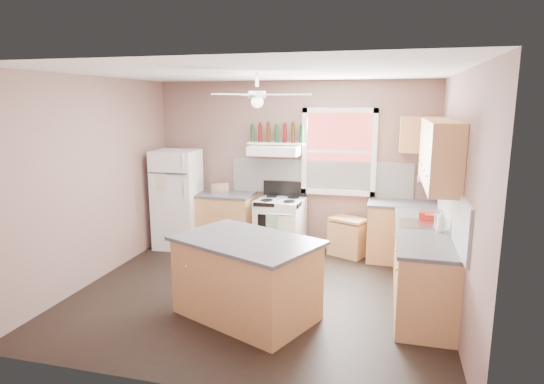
% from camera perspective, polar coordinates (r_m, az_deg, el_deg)
% --- Properties ---
extents(floor, '(4.50, 4.50, 0.00)m').
position_cam_1_polar(floor, '(5.86, -1.72, -12.59)').
color(floor, black).
rests_on(floor, ground).
extents(ceiling, '(4.50, 4.50, 0.00)m').
position_cam_1_polar(ceiling, '(5.37, -1.90, 14.78)').
color(ceiling, white).
rests_on(ceiling, ground).
extents(wall_back, '(4.50, 0.05, 2.70)m').
position_cam_1_polar(wall_back, '(7.40, 2.59, 3.33)').
color(wall_back, '#785A52').
rests_on(wall_back, ground).
extents(wall_right, '(0.05, 4.00, 2.70)m').
position_cam_1_polar(wall_right, '(5.30, 22.53, -0.70)').
color(wall_right, '#785A52').
rests_on(wall_right, ground).
extents(wall_left, '(0.05, 4.00, 2.70)m').
position_cam_1_polar(wall_left, '(6.46, -21.56, 1.39)').
color(wall_left, '#785A52').
rests_on(wall_left, ground).
extents(backsplash_back, '(2.90, 0.03, 0.55)m').
position_cam_1_polar(backsplash_back, '(7.30, 5.97, 1.79)').
color(backsplash_back, white).
rests_on(backsplash_back, wall_back).
extents(backsplash_right, '(0.03, 2.60, 0.55)m').
position_cam_1_polar(backsplash_right, '(5.62, 21.59, -1.81)').
color(backsplash_right, white).
rests_on(backsplash_right, wall_right).
extents(window_view, '(1.00, 0.02, 1.20)m').
position_cam_1_polar(window_view, '(7.21, 8.40, 5.01)').
color(window_view, maroon).
rests_on(window_view, wall_back).
extents(window_frame, '(1.16, 0.07, 1.36)m').
position_cam_1_polar(window_frame, '(7.18, 8.38, 4.99)').
color(window_frame, white).
rests_on(window_frame, wall_back).
extents(refrigerator, '(0.72, 0.70, 1.60)m').
position_cam_1_polar(refrigerator, '(7.61, -11.77, -0.87)').
color(refrigerator, white).
rests_on(refrigerator, floor).
extents(base_cabinet_left, '(0.90, 0.60, 0.86)m').
position_cam_1_polar(base_cabinet_left, '(7.56, -5.88, -3.66)').
color(base_cabinet_left, '#B07749').
rests_on(base_cabinet_left, floor).
extents(counter_left, '(0.92, 0.62, 0.04)m').
position_cam_1_polar(counter_left, '(7.46, -5.95, -0.32)').
color(counter_left, '#424244').
rests_on(counter_left, base_cabinet_left).
extents(toaster, '(0.32, 0.26, 0.18)m').
position_cam_1_polar(toaster, '(7.45, -6.57, 0.52)').
color(toaster, silver).
rests_on(toaster, counter_left).
extents(stove, '(0.76, 0.70, 0.86)m').
position_cam_1_polar(stove, '(7.25, 1.03, -4.25)').
color(stove, white).
rests_on(stove, floor).
extents(range_hood, '(0.78, 0.50, 0.14)m').
position_cam_1_polar(range_hood, '(7.15, 0.34, 5.24)').
color(range_hood, white).
rests_on(range_hood, wall_back).
extents(bottle_shelf, '(0.90, 0.26, 0.03)m').
position_cam_1_polar(bottle_shelf, '(7.25, 0.58, 6.12)').
color(bottle_shelf, white).
rests_on(bottle_shelf, range_hood).
extents(cart, '(0.64, 0.55, 0.54)m').
position_cam_1_polar(cart, '(7.23, 9.48, -5.80)').
color(cart, '#B07749').
rests_on(cart, floor).
extents(base_cabinet_corner, '(1.00, 0.60, 0.86)m').
position_cam_1_polar(base_cabinet_corner, '(7.12, 15.94, -5.00)').
color(base_cabinet_corner, '#B07749').
rests_on(base_cabinet_corner, floor).
extents(base_cabinet_right, '(0.60, 2.20, 0.86)m').
position_cam_1_polar(base_cabinet_right, '(5.80, 18.23, -8.88)').
color(base_cabinet_right, '#B07749').
rests_on(base_cabinet_right, floor).
extents(counter_corner, '(1.02, 0.62, 0.04)m').
position_cam_1_polar(counter_corner, '(7.01, 16.14, -1.46)').
color(counter_corner, '#424244').
rests_on(counter_corner, base_cabinet_corner).
extents(counter_right, '(0.62, 2.22, 0.04)m').
position_cam_1_polar(counter_right, '(5.66, 18.41, -4.59)').
color(counter_right, '#424244').
rests_on(counter_right, base_cabinet_right).
extents(sink, '(0.55, 0.45, 0.03)m').
position_cam_1_polar(sink, '(5.85, 18.29, -3.92)').
color(sink, silver).
rests_on(sink, counter_right).
extents(faucet, '(0.03, 0.03, 0.14)m').
position_cam_1_polar(faucet, '(5.85, 19.90, -3.28)').
color(faucet, silver).
rests_on(faucet, sink).
extents(upper_cabinet_right, '(0.33, 1.80, 0.76)m').
position_cam_1_polar(upper_cabinet_right, '(5.70, 20.24, 4.64)').
color(upper_cabinet_right, '#B07749').
rests_on(upper_cabinet_right, wall_right).
extents(upper_cabinet_corner, '(0.60, 0.33, 0.52)m').
position_cam_1_polar(upper_cabinet_corner, '(7.00, 18.21, 6.86)').
color(upper_cabinet_corner, '#B07749').
rests_on(upper_cabinet_corner, wall_back).
extents(paper_towel, '(0.26, 0.12, 0.12)m').
position_cam_1_polar(paper_towel, '(7.12, 18.84, 1.60)').
color(paper_towel, white).
rests_on(paper_towel, wall_back).
extents(island, '(1.69, 1.42, 0.86)m').
position_cam_1_polar(island, '(5.15, -3.23, -10.89)').
color(island, '#B07749').
rests_on(island, floor).
extents(island_top, '(1.81, 1.53, 0.04)m').
position_cam_1_polar(island_top, '(5.00, -3.28, -6.10)').
color(island_top, '#424244').
rests_on(island_top, island).
extents(ceiling_fan_hub, '(0.20, 0.20, 0.08)m').
position_cam_1_polar(ceiling_fan_hub, '(5.36, -1.88, 12.12)').
color(ceiling_fan_hub, white).
rests_on(ceiling_fan_hub, ceiling).
extents(soap_bottle, '(0.13, 0.13, 0.26)m').
position_cam_1_polar(soap_bottle, '(5.56, 20.48, -3.43)').
color(soap_bottle, silver).
rests_on(soap_bottle, counter_right).
extents(red_caddy, '(0.19, 0.13, 0.10)m').
position_cam_1_polar(red_caddy, '(6.07, 18.82, -2.88)').
color(red_caddy, '#A8150E').
rests_on(red_caddy, counter_right).
extents(wine_bottles, '(0.86, 0.06, 0.31)m').
position_cam_1_polar(wine_bottles, '(7.24, 0.59, 7.38)').
color(wine_bottles, '#143819').
rests_on(wine_bottles, bottle_shelf).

